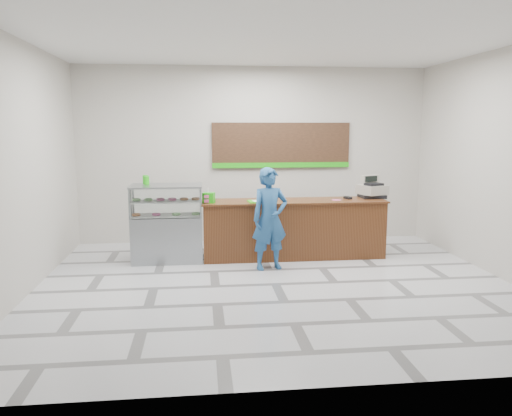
{
  "coord_description": "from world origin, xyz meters",
  "views": [
    {
      "loc": [
        -1.08,
        -7.05,
        2.3
      ],
      "look_at": [
        -0.19,
        0.9,
        1.01
      ],
      "focal_mm": 35.0,
      "sensor_mm": 36.0,
      "label": 1
    }
  ],
  "objects": [
    {
      "name": "donut_decal",
      "position": [
        1.31,
        1.48,
        1.03
      ],
      "size": [
        0.17,
        0.17,
        0.0
      ],
      "primitive_type": "cylinder",
      "color": "#DF5695",
      "rests_on": "sales_counter"
    },
    {
      "name": "back_wall",
      "position": [
        0.0,
        3.0,
        1.75
      ],
      "size": [
        7.0,
        0.0,
        7.0
      ],
      "primitive_type": "plane",
      "rotation": [
        1.57,
        0.0,
        0.0
      ],
      "color": "#B9B4AA",
      "rests_on": "floor"
    },
    {
      "name": "menu_board",
      "position": [
        0.55,
        2.96,
        1.93
      ],
      "size": [
        2.8,
        0.06,
        0.9
      ],
      "color": "black",
      "rests_on": "back_wall"
    },
    {
      "name": "display_case",
      "position": [
        -1.67,
        1.55,
        0.68
      ],
      "size": [
        1.22,
        0.72,
        1.33
      ],
      "color": "gray",
      "rests_on": "floor"
    },
    {
      "name": "sales_counter",
      "position": [
        0.55,
        1.55,
        0.52
      ],
      "size": [
        3.26,
        0.76,
        1.03
      ],
      "color": "#552E16",
      "rests_on": "floor"
    },
    {
      "name": "promo_box",
      "position": [
        -0.95,
        1.41,
        1.12
      ],
      "size": [
        0.23,
        0.18,
        0.17
      ],
      "primitive_type": "cube",
      "rotation": [
        0.0,
        0.0,
        -0.31
      ],
      "color": "#1EB111",
      "rests_on": "sales_counter"
    },
    {
      "name": "cash_register",
      "position": [
        2.04,
        1.73,
        1.18
      ],
      "size": [
        0.56,
        0.57,
        0.4
      ],
      "rotation": [
        0.0,
        0.0,
        0.37
      ],
      "color": "black",
      "rests_on": "sales_counter"
    },
    {
      "name": "card_terminal",
      "position": [
        1.55,
        1.61,
        1.05
      ],
      "size": [
        0.13,
        0.18,
        0.04
      ],
      "primitive_type": "cube",
      "rotation": [
        0.0,
        0.0,
        0.34
      ],
      "color": "black",
      "rests_on": "sales_counter"
    },
    {
      "name": "customer",
      "position": [
        0.03,
        0.85,
        0.83
      ],
      "size": [
        0.69,
        0.53,
        1.67
      ],
      "primitive_type": "imported",
      "rotation": [
        0.0,
        0.0,
        0.24
      ],
      "color": "#215186",
      "rests_on": "floor"
    },
    {
      "name": "floor",
      "position": [
        0.0,
        0.0,
        0.0
      ],
      "size": [
        7.0,
        7.0,
        0.0
      ],
      "primitive_type": "plane",
      "color": "#BCBCC0",
      "rests_on": "ground"
    },
    {
      "name": "green_cup_right",
      "position": [
        -2.01,
        1.67,
        1.4
      ],
      "size": [
        0.09,
        0.09,
        0.14
      ],
      "primitive_type": "cylinder",
      "color": "#1EB111",
      "rests_on": "display_case"
    },
    {
      "name": "green_cup_left",
      "position": [
        -2.04,
        1.76,
        1.41
      ],
      "size": [
        0.1,
        0.1,
        0.15
      ],
      "primitive_type": "cylinder",
      "color": "#1EB111",
      "rests_on": "display_case"
    },
    {
      "name": "straw_cup",
      "position": [
        -0.95,
        1.61,
        1.09
      ],
      "size": [
        0.08,
        0.08,
        0.13
      ],
      "primitive_type": "cylinder",
      "color": "silver",
      "rests_on": "sales_counter"
    },
    {
      "name": "napkin_box",
      "position": [
        -0.95,
        1.53,
        1.09
      ],
      "size": [
        0.17,
        0.17,
        0.11
      ],
      "primitive_type": "cube",
      "rotation": [
        0.0,
        0.0,
        0.38
      ],
      "color": "white",
      "rests_on": "sales_counter"
    },
    {
      "name": "ceiling",
      "position": [
        0.0,
        0.0,
        3.5
      ],
      "size": [
        7.0,
        7.0,
        0.0
      ],
      "primitive_type": "plane",
      "rotation": [
        3.14,
        0.0,
        0.0
      ],
      "color": "silver",
      "rests_on": "back_wall"
    },
    {
      "name": "serving_tray",
      "position": [
        -0.07,
        1.41,
        1.04
      ],
      "size": [
        0.42,
        0.33,
        0.02
      ],
      "rotation": [
        0.0,
        0.0,
        0.11
      ],
      "color": "#2FC10D",
      "rests_on": "sales_counter"
    }
  ]
}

